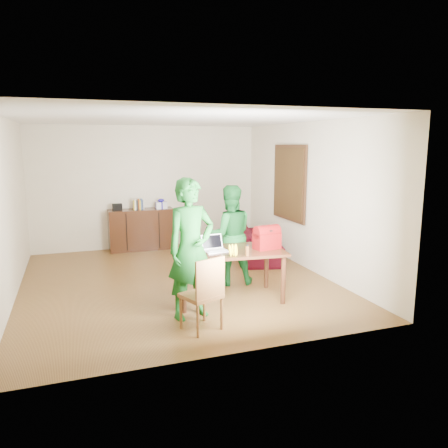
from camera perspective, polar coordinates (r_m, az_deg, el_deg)
name	(u,v)px	position (r m, az deg, el deg)	size (l,w,h in m)	color
room	(174,204)	(7.37, -6.53, 2.57)	(5.20, 5.70, 2.90)	#4A2B12
table	(228,256)	(6.49, 0.58, -4.24)	(1.70, 1.06, 0.76)	black
chair	(202,308)	(5.57, -2.90, -10.96)	(0.55, 0.54, 0.96)	brown
person_near	(191,249)	(5.79, -4.34, -3.25)	(0.69, 0.45, 1.88)	#12541A
person_far	(229,235)	(7.20, 0.72, -1.45)	(0.80, 0.62, 1.65)	#145D22
laptop	(216,249)	(6.37, -1.06, -3.24)	(0.35, 0.26, 0.23)	white
bananas	(233,254)	(6.12, 1.20, -3.92)	(0.18, 0.11, 0.07)	gold
bottle	(247,250)	(6.13, 3.06, -3.45)	(0.05, 0.05, 0.16)	#542E13
red_bag	(267,240)	(6.55, 5.62, -2.04)	(0.38, 0.22, 0.28)	maroon
sofa	(256,242)	(9.07, 4.23, -2.40)	(2.03, 0.79, 0.59)	#3E0813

